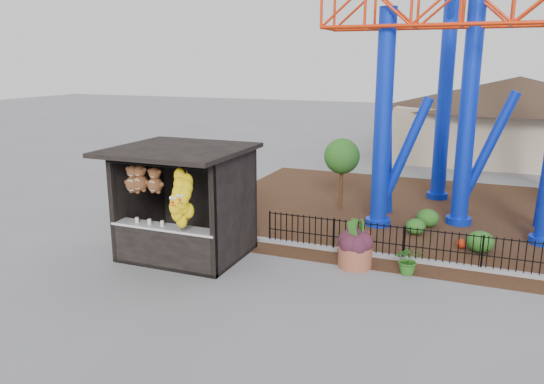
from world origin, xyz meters
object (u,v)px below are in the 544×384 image
at_px(prize_booth, 181,205).
at_px(potted_plant, 409,260).
at_px(roller_coaster, 514,27).
at_px(terracotta_planter, 355,256).

xyz_separation_m(prize_booth, potted_plant, (6.03, 1.20, -1.13)).
relative_size(roller_coaster, potted_plant, 14.04).
bearing_deg(prize_booth, terracotta_planter, 14.23).
bearing_deg(terracotta_planter, potted_plant, 1.16).
relative_size(terracotta_planter, potted_plant, 1.15).
bearing_deg(terracotta_planter, roller_coaster, 60.52).
bearing_deg(prize_booth, potted_plant, 11.26).
relative_size(prize_booth, roller_coaster, 0.32).
relative_size(prize_booth, potted_plant, 4.47).
distance_m(prize_booth, potted_plant, 6.25).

